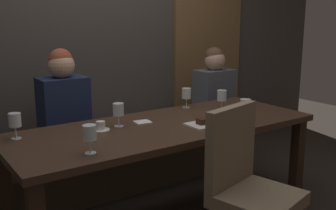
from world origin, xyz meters
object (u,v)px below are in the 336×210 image
(wine_glass_end_right, at_px, (90,134))
(wine_glass_near_left, at_px, (245,106))
(wine_glass_center_front, at_px, (118,111))
(wine_glass_end_left, at_px, (222,96))
(dining_table, at_px, (165,136))
(dessert_plate, at_px, (202,123))
(banquette_bench, at_px, (120,163))
(chair_near_side, at_px, (246,180))
(wine_glass_far_left, at_px, (186,94))
(espresso_cup, at_px, (101,127))
(wine_glass_far_right, at_px, (15,121))
(diner_bearded, at_px, (214,87))
(diner_redhead, at_px, (64,103))

(wine_glass_end_right, distance_m, wine_glass_near_left, 1.21)
(wine_glass_center_front, bearing_deg, wine_glass_end_left, -2.46)
(dining_table, relative_size, dessert_plate, 11.58)
(banquette_bench, xyz_separation_m, wine_glass_center_front, (-0.29, -0.56, 0.62))
(chair_near_side, relative_size, wine_glass_far_left, 5.98)
(wine_glass_far_left, distance_m, dessert_plate, 0.56)
(dining_table, xyz_separation_m, dessert_plate, (0.20, -0.17, 0.10))
(banquette_bench, bearing_deg, wine_glass_end_left, -44.26)
(wine_glass_end_right, xyz_separation_m, espresso_cup, (0.24, 0.38, -0.09))
(wine_glass_end_right, bearing_deg, dining_table, 21.22)
(wine_glass_end_right, bearing_deg, wine_glass_far_right, 117.52)
(wine_glass_center_front, distance_m, dessert_plate, 0.59)
(banquette_bench, bearing_deg, dessert_plate, -77.16)
(diner_bearded, relative_size, wine_glass_end_left, 4.50)
(banquette_bench, relative_size, dessert_plate, 13.16)
(chair_near_side, relative_size, wine_glass_end_right, 5.98)
(chair_near_side, relative_size, wine_glass_end_left, 5.98)
(wine_glass_near_left, bearing_deg, banquette_bench, 118.61)
(diner_redhead, distance_m, dessert_plate, 1.09)
(wine_glass_near_left, bearing_deg, diner_redhead, 136.91)
(wine_glass_far_right, xyz_separation_m, wine_glass_near_left, (1.48, -0.51, 0.00))
(wine_glass_end_left, relative_size, dessert_plate, 0.86)
(wine_glass_end_left, height_order, wine_glass_far_left, same)
(diner_redhead, distance_m, espresso_cup, 0.57)
(diner_redhead, xyz_separation_m, diner_bearded, (1.53, 0.01, -0.03))
(chair_near_side, xyz_separation_m, wine_glass_far_right, (-1.03, 0.97, 0.30))
(wine_glass_end_left, bearing_deg, dessert_plate, -147.47)
(wine_glass_near_left, bearing_deg, wine_glass_end_right, -179.57)
(dining_table, distance_m, espresso_cup, 0.47)
(chair_near_side, height_order, wine_glass_far_right, chair_near_side)
(dining_table, distance_m, chair_near_side, 0.73)
(banquette_bench, height_order, wine_glass_center_front, wine_glass_center_front)
(wine_glass_end_right, distance_m, wine_glass_far_left, 1.27)
(dining_table, distance_m, wine_glass_end_right, 0.76)
(chair_near_side, distance_m, diner_bearded, 1.73)
(wine_glass_center_front, bearing_deg, wine_glass_near_left, -25.82)
(wine_glass_end_right, bearing_deg, wine_glass_far_left, 28.03)
(diner_redhead, bearing_deg, chair_near_side, -68.27)
(diner_bearded, distance_m, wine_glass_far_right, 2.05)
(wine_glass_far_right, distance_m, wine_glass_far_left, 1.39)
(dining_table, distance_m, banquette_bench, 0.82)
(diner_redhead, relative_size, wine_glass_center_front, 4.87)
(wine_glass_center_front, bearing_deg, dining_table, -25.12)
(diner_redhead, xyz_separation_m, wine_glass_far_left, (0.92, -0.35, 0.02))
(diner_bearded, relative_size, espresso_cup, 6.15)
(wine_glass_far_right, height_order, wine_glass_near_left, same)
(banquette_bench, xyz_separation_m, diner_redhead, (-0.48, -0.02, 0.60))
(chair_near_side, bearing_deg, espresso_cup, 121.77)
(wine_glass_end_left, bearing_deg, diner_redhead, 152.04)
(wine_glass_end_right, bearing_deg, chair_near_side, -30.92)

